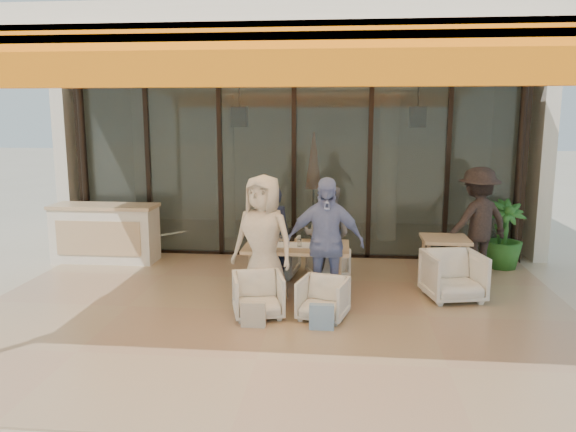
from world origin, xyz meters
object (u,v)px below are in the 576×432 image
diner_grey (327,236)px  standing_woman (477,222)px  diner_cream (263,241)px  diner_periwinkle (325,243)px  chair_far_right (327,260)px  chair_far_left (276,255)px  chair_near_right (323,297)px  chair_near_left (258,293)px  side_table (445,244)px  dining_table (296,249)px  potted_palm (504,235)px  side_chair (453,274)px  diner_navy (272,236)px  host_counter (105,233)px

diner_grey → standing_woman: bearing=-144.8°
diner_cream → diner_periwinkle: 0.84m
chair_far_right → diner_grey: bearing=68.5°
chair_far_left → diner_grey: size_ratio=0.45×
diner_grey → chair_near_right: bearing=105.5°
chair_near_right → diner_periwinkle: size_ratio=0.34×
chair_near_left → diner_grey: bearing=44.0°
diner_grey → side_table: (1.80, 0.29, -0.15)m
chair_far_right → standing_woman: standing_woman is taller
dining_table → chair_far_right: bearing=65.6°
chair_far_left → diner_cream: size_ratio=0.39×
dining_table → potted_palm: 3.80m
dining_table → standing_woman: bearing=24.7°
chair_near_right → diner_grey: 1.48m
chair_far_left → chair_near_right: (0.84, -1.90, -0.06)m
dining_table → side_table: size_ratio=2.01×
chair_far_right → chair_near_left: (-0.84, -1.90, 0.03)m
chair_far_right → side_chair: bearing=130.4°
chair_near_left → diner_cream: diner_cream is taller
chair_near_left → dining_table: bearing=51.7°
side_table → potted_palm: potted_palm is taller
chair_far_right → side_table: bearing=151.8°
side_chair → dining_table: bearing=167.3°
dining_table → chair_far_right: (0.43, 0.94, -0.39)m
chair_far_left → standing_woman: standing_woman is taller
diner_periwinkle → side_table: size_ratio=2.40×
standing_woman → side_table: bearing=16.5°
diner_grey → diner_periwinkle: 0.91m
chair_near_right → diner_grey: size_ratio=0.38×
chair_near_left → side_table: 3.15m
diner_periwinkle → diner_cream: bearing=176.8°
chair_far_right → potted_palm: size_ratio=0.50×
potted_palm → chair_near_left: bearing=-144.5°
diner_cream → side_chair: diner_cream is taller
diner_periwinkle → side_table: (1.80, 1.19, -0.26)m
standing_woman → diner_periwinkle: bearing=9.3°
diner_navy → side_table: size_ratio=2.08×
chair_far_right → diner_periwinkle: (0.00, -1.40, 0.60)m
chair_far_left → side_chair: (2.64, -0.96, 0.03)m
chair_near_right → side_table: (1.80, 1.69, 0.34)m
host_counter → standing_woman: size_ratio=1.04×
chair_near_left → chair_far_left: bearing=74.9°
potted_palm → chair_far_left: bearing=-168.0°
chair_near_left → potted_palm: size_ratio=0.54×
diner_navy → standing_woman: standing_woman is taller
chair_far_left → chair_near_left: 1.90m
host_counter → diner_periwinkle: (3.95, -1.96, 0.36)m
chair_far_right → diner_periwinkle: diner_periwinkle is taller
diner_grey → side_chair: diner_grey is taller
side_table → standing_woman: size_ratio=0.42×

